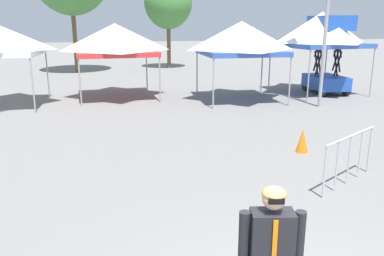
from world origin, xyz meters
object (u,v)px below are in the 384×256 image
(canopy_tent_far_left, at_px, (241,38))
(traffic_cone_lot_center, at_px, (302,141))
(canopy_tent_left_of_center, at_px, (115,39))
(tree_behind_tents_right, at_px, (168,2))
(crowd_barrier_near_person, at_px, (350,150))
(scissor_lift, at_px, (327,70))
(canopy_tent_right_of_center, at_px, (321,30))

(canopy_tent_far_left, height_order, traffic_cone_lot_center, canopy_tent_far_left)
(canopy_tent_far_left, bearing_deg, canopy_tent_left_of_center, 159.99)
(tree_behind_tents_right, bearing_deg, crowd_barrier_near_person, -91.26)
(canopy_tent_left_of_center, distance_m, scissor_lift, 9.92)
(canopy_tent_far_left, bearing_deg, canopy_tent_right_of_center, 10.34)
(canopy_tent_left_of_center, distance_m, tree_behind_tents_right, 12.42)
(scissor_lift, bearing_deg, crowd_barrier_near_person, -119.85)
(canopy_tent_left_of_center, xyz_separation_m, canopy_tent_right_of_center, (9.38, -1.10, 0.40))
(crowd_barrier_near_person, xyz_separation_m, traffic_cone_lot_center, (0.14, 2.13, -0.44))
(canopy_tent_left_of_center, xyz_separation_m, scissor_lift, (9.73, -1.25, -1.46))
(canopy_tent_left_of_center, xyz_separation_m, traffic_cone_lot_center, (4.16, -9.08, -2.26))
(canopy_tent_far_left, xyz_separation_m, crowd_barrier_near_person, (-1.13, -9.34, -1.90))
(canopy_tent_far_left, xyz_separation_m, traffic_cone_lot_center, (-0.98, -7.21, -2.34))
(crowd_barrier_near_person, bearing_deg, traffic_cone_lot_center, 86.18)
(canopy_tent_far_left, bearing_deg, traffic_cone_lot_center, -97.77)
(canopy_tent_far_left, relative_size, scissor_lift, 0.98)
(canopy_tent_far_left, height_order, canopy_tent_right_of_center, canopy_tent_right_of_center)
(tree_behind_tents_right, distance_m, crowd_barrier_near_person, 22.93)
(canopy_tent_left_of_center, height_order, traffic_cone_lot_center, canopy_tent_left_of_center)
(tree_behind_tents_right, bearing_deg, traffic_cone_lot_center, -91.00)
(canopy_tent_far_left, height_order, scissor_lift, scissor_lift)
(scissor_lift, distance_m, traffic_cone_lot_center, 9.64)
(tree_behind_tents_right, xyz_separation_m, traffic_cone_lot_center, (-0.36, -20.46, -4.39))
(canopy_tent_left_of_center, relative_size, tree_behind_tents_right, 0.53)
(canopy_tent_right_of_center, distance_m, tree_behind_tents_right, 13.50)
(canopy_tent_far_left, distance_m, traffic_cone_lot_center, 7.64)
(tree_behind_tents_right, distance_m, traffic_cone_lot_center, 20.92)
(crowd_barrier_near_person, height_order, traffic_cone_lot_center, crowd_barrier_near_person)
(canopy_tent_left_of_center, distance_m, canopy_tent_right_of_center, 9.45)
(canopy_tent_right_of_center, distance_m, traffic_cone_lot_center, 9.90)
(canopy_tent_right_of_center, bearing_deg, scissor_lift, -23.45)
(scissor_lift, bearing_deg, canopy_tent_far_left, -172.32)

